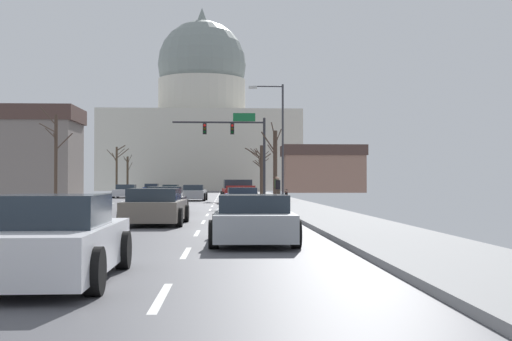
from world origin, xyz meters
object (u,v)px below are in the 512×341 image
Objects in this scene: sedan_oncoming_01 at (171,190)px; signal_gantry at (239,138)px; sedan_near_00 at (194,193)px; sedan_near_03 at (166,201)px; street_lamp_right at (278,132)px; sedan_near_06 at (52,241)px; bicycle_parked at (286,196)px; pedestrian_00 at (277,187)px; sedan_near_04 at (155,208)px; sedan_near_05 at (253,220)px; pedestrian_01 at (278,188)px; sedan_near_02 at (242,198)px; pickup_truck_near_01 at (238,193)px; sedan_oncoming_02 at (152,189)px; sedan_oncoming_00 at (126,191)px.

signal_gantry is at bearing -66.74° from sedan_oncoming_01.
sedan_near_00 is 21.23m from sedan_near_03.
sedan_near_06 is (-6.15, -34.22, -4.29)m from street_lamp_right.
sedan_oncoming_01 reaches higher than bicycle_parked.
sedan_near_03 is at bearing -110.97° from pedestrian_00.
pedestrian_00 reaches higher than sedan_near_06.
sedan_near_04 is 2.48× the size of pedestrian_00.
signal_gantry is 1.73× the size of sedan_oncoming_01.
sedan_near_05 is 29.16m from pedestrian_01.
sedan_near_02 is 35.22m from sedan_oncoming_01.
sedan_oncoming_01 is at bearing 104.50° from pickup_truck_near_01.
bicycle_parked is (0.66, 1.18, -4.40)m from street_lamp_right.
sedan_near_04 is 0.94× the size of sedan_oncoming_01.
pedestrian_00 reaches higher than pedestrian_01.
sedan_oncoming_01 is at bearing 99.88° from sedan_near_00.
sedan_oncoming_02 is (-6.78, 72.62, 0.00)m from sedan_near_06.
sedan_near_04 is at bearing -105.30° from pedestrian_01.
sedan_near_00 is 0.92× the size of sedan_near_02.
street_lamp_right reaches higher than signal_gantry.
sedan_oncoming_00 is at bearing 101.94° from sedan_near_03.
sedan_near_05 is (3.15, -35.60, -0.04)m from sedan_near_00.
signal_gantry reaches higher than sedan_oncoming_00.
signal_gantry reaches higher than sedan_near_00.
sedan_near_06 is at bearing -90.13° from sedan_near_00.
sedan_near_06 is 0.92× the size of sedan_oncoming_00.
sedan_oncoming_01 reaches higher than sedan_near_05.
bicycle_parked is at bearing -68.91° from sedan_oncoming_01.
pedestrian_01 is (6.09, -6.59, 0.48)m from sedan_near_00.
pedestrian_01 is at bearing -51.77° from sedan_oncoming_00.
bicycle_parked is at bearing 73.56° from sedan_near_04.
signal_gantry is 9.65m from pedestrian_00.
sedan_near_02 is 1.02× the size of sedan_oncoming_02.
sedan_near_06 is 35.46m from pedestrian_01.
sedan_oncoming_00 is 2.60× the size of bicycle_parked.
sedan_near_06 is at bearing -86.78° from sedan_oncoming_01.
pickup_truck_near_01 is 1.24× the size of sedan_oncoming_00.
sedan_oncoming_00 is at bearing -106.66° from sedan_oncoming_01.
sedan_near_02 is (3.41, -13.89, -0.04)m from sedan_near_00.
signal_gantry is 33.07m from sedan_near_04.
sedan_oncoming_00 reaches higher than bicycle_parked.
pedestrian_01 is at bearing -141.97° from bicycle_parked.
bicycle_parked is at bearing 65.25° from sedan_near_03.
signal_gantry is 18.38m from sedan_near_02.
bicycle_parked is (0.54, -1.65, -0.62)m from pedestrian_00.
pedestrian_00 is (3.02, 31.15, 0.55)m from sedan_near_05.
sedan_oncoming_01 is (-3.64, 49.29, -0.04)m from sedan_near_04.
sedan_near_05 is 2.47× the size of bicycle_parked.
signal_gantry is at bearing 83.76° from sedan_near_04.
pedestrian_00 is at bearing 108.25° from bicycle_parked.
sedan_near_03 is (-6.32, -13.95, -4.29)m from street_lamp_right.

